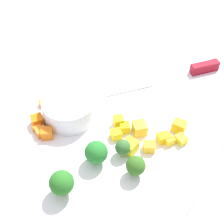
# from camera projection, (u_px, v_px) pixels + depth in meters

# --- Properties ---
(ground_plane) EXTENTS (4.00, 4.00, 0.00)m
(ground_plane) POSITION_uv_depth(u_px,v_px,m) (112.00, 121.00, 0.59)
(ground_plane) COLOR gray
(cutting_board) EXTENTS (0.49, 0.37, 0.01)m
(cutting_board) POSITION_uv_depth(u_px,v_px,m) (112.00, 118.00, 0.58)
(cutting_board) COLOR white
(cutting_board) RESTS_ON ground_plane
(prep_bowl) EXTENTS (0.09, 0.09, 0.04)m
(prep_bowl) POSITION_uv_depth(u_px,v_px,m) (69.00, 109.00, 0.56)
(prep_bowl) COLOR white
(prep_bowl) RESTS_ON cutting_board
(chef_knife) EXTENTS (0.26, 0.21, 0.02)m
(chef_knife) POSITION_uv_depth(u_px,v_px,m) (170.00, 76.00, 0.64)
(chef_knife) COLOR silver
(chef_knife) RESTS_ON cutting_board
(carrot_dice_0) EXTENTS (0.03, 0.03, 0.02)m
(carrot_dice_0) POSITION_uv_depth(u_px,v_px,m) (37.00, 121.00, 0.56)
(carrot_dice_0) COLOR orange
(carrot_dice_0) RESTS_ON cutting_board
(carrot_dice_1) EXTENTS (0.02, 0.02, 0.01)m
(carrot_dice_1) POSITION_uv_depth(u_px,v_px,m) (37.00, 127.00, 0.55)
(carrot_dice_1) COLOR orange
(carrot_dice_1) RESTS_ON cutting_board
(carrot_dice_2) EXTENTS (0.01, 0.01, 0.01)m
(carrot_dice_2) POSITION_uv_depth(u_px,v_px,m) (60.00, 95.00, 0.61)
(carrot_dice_2) COLOR orange
(carrot_dice_2) RESTS_ON cutting_board
(carrot_dice_3) EXTENTS (0.02, 0.02, 0.01)m
(carrot_dice_3) POSITION_uv_depth(u_px,v_px,m) (43.00, 103.00, 0.59)
(carrot_dice_3) COLOR orange
(carrot_dice_3) RESTS_ON cutting_board
(carrot_dice_4) EXTENTS (0.02, 0.02, 0.01)m
(carrot_dice_4) POSITION_uv_depth(u_px,v_px,m) (41.00, 132.00, 0.55)
(carrot_dice_4) COLOR orange
(carrot_dice_4) RESTS_ON cutting_board
(carrot_dice_5) EXTENTS (0.02, 0.03, 0.02)m
(carrot_dice_5) POSITION_uv_depth(u_px,v_px,m) (47.00, 133.00, 0.54)
(carrot_dice_5) COLOR orange
(carrot_dice_5) RESTS_ON cutting_board
(pepper_dice_0) EXTENTS (0.02, 0.02, 0.01)m
(pepper_dice_0) POSITION_uv_depth(u_px,v_px,m) (181.00, 139.00, 0.53)
(pepper_dice_0) COLOR yellow
(pepper_dice_0) RESTS_ON cutting_board
(pepper_dice_1) EXTENTS (0.03, 0.02, 0.01)m
(pepper_dice_1) POSITION_uv_depth(u_px,v_px,m) (165.00, 136.00, 0.54)
(pepper_dice_1) COLOR yellow
(pepper_dice_1) RESTS_ON cutting_board
(pepper_dice_2) EXTENTS (0.02, 0.02, 0.02)m
(pepper_dice_2) POSITION_uv_depth(u_px,v_px,m) (130.00, 146.00, 0.52)
(pepper_dice_2) COLOR yellow
(pepper_dice_2) RESTS_ON cutting_board
(pepper_dice_3) EXTENTS (0.02, 0.02, 0.01)m
(pepper_dice_3) POSITION_uv_depth(u_px,v_px,m) (168.00, 143.00, 0.53)
(pepper_dice_3) COLOR yellow
(pepper_dice_3) RESTS_ON cutting_board
(pepper_dice_4) EXTENTS (0.02, 0.02, 0.02)m
(pepper_dice_4) POSITION_uv_depth(u_px,v_px,m) (125.00, 127.00, 0.55)
(pepper_dice_4) COLOR yellow
(pepper_dice_4) RESTS_ON cutting_board
(pepper_dice_5) EXTENTS (0.02, 0.02, 0.02)m
(pepper_dice_5) POSITION_uv_depth(u_px,v_px,m) (119.00, 122.00, 0.56)
(pepper_dice_5) COLOR yellow
(pepper_dice_5) RESTS_ON cutting_board
(pepper_dice_6) EXTENTS (0.02, 0.02, 0.01)m
(pepper_dice_6) POSITION_uv_depth(u_px,v_px,m) (149.00, 147.00, 0.52)
(pepper_dice_6) COLOR yellow
(pepper_dice_6) RESTS_ON cutting_board
(pepper_dice_7) EXTENTS (0.02, 0.02, 0.02)m
(pepper_dice_7) POSITION_uv_depth(u_px,v_px,m) (179.00, 126.00, 0.55)
(pepper_dice_7) COLOR yellow
(pepper_dice_7) RESTS_ON cutting_board
(pepper_dice_8) EXTENTS (0.03, 0.03, 0.02)m
(pepper_dice_8) POSITION_uv_depth(u_px,v_px,m) (140.00, 128.00, 0.55)
(pepper_dice_8) COLOR gold
(pepper_dice_8) RESTS_ON cutting_board
(pepper_dice_9) EXTENTS (0.02, 0.02, 0.01)m
(pepper_dice_9) POSITION_uv_depth(u_px,v_px,m) (116.00, 134.00, 0.54)
(pepper_dice_9) COLOR yellow
(pepper_dice_9) RESTS_ON cutting_board
(broccoli_floret_0) EXTENTS (0.04, 0.04, 0.04)m
(broccoli_floret_0) POSITION_uv_depth(u_px,v_px,m) (62.00, 183.00, 0.46)
(broccoli_floret_0) COLOR #83AC58
(broccoli_floret_0) RESTS_ON cutting_board
(broccoli_floret_1) EXTENTS (0.04, 0.04, 0.04)m
(broccoli_floret_1) POSITION_uv_depth(u_px,v_px,m) (96.00, 153.00, 0.50)
(broccoli_floret_1) COLOR #86C35C
(broccoli_floret_1) RESTS_ON cutting_board
(broccoli_floret_2) EXTENTS (0.02, 0.02, 0.03)m
(broccoli_floret_2) POSITION_uv_depth(u_px,v_px,m) (123.00, 148.00, 0.51)
(broccoli_floret_2) COLOR #8BB45A
(broccoli_floret_2) RESTS_ON cutting_board
(broccoli_floret_3) EXTENTS (0.03, 0.03, 0.04)m
(broccoli_floret_3) POSITION_uv_depth(u_px,v_px,m) (136.00, 166.00, 0.48)
(broccoli_floret_3) COLOR #83B35B
(broccoli_floret_3) RESTS_ON cutting_board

